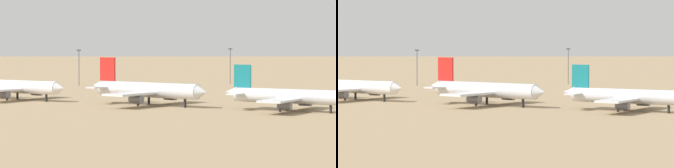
# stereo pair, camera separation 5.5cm
# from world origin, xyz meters

# --- Properties ---
(ground) EXTENTS (4000.00, 4000.00, 0.00)m
(ground) POSITION_xyz_m (0.00, 0.00, 0.00)
(ground) COLOR #9E8460
(ridge_far_west) EXTENTS (325.15, 247.84, 65.72)m
(ridge_far_west) POSITION_xyz_m (-442.04, 1155.05, 32.86)
(ridge_far_west) COLOR slate
(ridge_far_west) RESTS_ON ground
(parked_jet_yellow_3) EXTENTS (40.50, 33.95, 13.40)m
(parked_jet_yellow_3) POSITION_xyz_m (-47.63, -2.41, 4.39)
(parked_jet_yellow_3) COLOR white
(parked_jet_yellow_3) RESTS_ON ground
(parked_jet_red_4) EXTENTS (43.21, 36.57, 14.27)m
(parked_jet_red_4) POSITION_xyz_m (1.40, -0.11, 4.68)
(parked_jet_red_4) COLOR silver
(parked_jet_red_4) RESTS_ON ground
(parked_jet_teal_5) EXTENTS (38.33, 32.06, 12.70)m
(parked_jet_teal_5) POSITION_xyz_m (45.93, 1.25, 4.16)
(parked_jet_teal_5) COLOR silver
(parked_jet_teal_5) RESTS_ON ground
(light_pole_west) EXTENTS (1.80, 0.50, 15.86)m
(light_pole_west) POSITION_xyz_m (-30.95, 124.48, 9.14)
(light_pole_west) COLOR #59595E
(light_pole_west) RESTS_ON ground
(light_pole_mid) EXTENTS (1.80, 0.50, 15.47)m
(light_pole_mid) POSITION_xyz_m (-81.05, 79.30, 8.94)
(light_pole_mid) COLOR #59595E
(light_pole_mid) RESTS_ON ground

